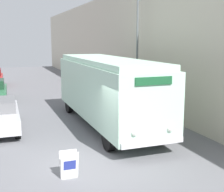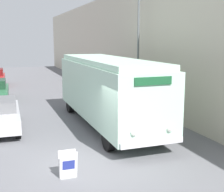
{
  "view_description": "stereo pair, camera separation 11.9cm",
  "coord_description": "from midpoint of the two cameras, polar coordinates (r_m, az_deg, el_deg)",
  "views": [
    {
      "loc": [
        -2.66,
        -9.68,
        4.17
      ],
      "look_at": [
        1.68,
        1.97,
        1.91
      ],
      "focal_mm": 50.0,
      "sensor_mm": 36.0,
      "label": 1
    },
    {
      "loc": [
        -2.55,
        -9.73,
        4.17
      ],
      "look_at": [
        1.68,
        1.97,
        1.91
      ],
      "focal_mm": 50.0,
      "sensor_mm": 36.0,
      "label": 2
    }
  ],
  "objects": [
    {
      "name": "building_wall_right",
      "position": [
        21.45,
        2.83,
        9.22
      ],
      "size": [
        0.3,
        60.0,
        7.54
      ],
      "color": "beige",
      "rests_on": "ground_plane"
    },
    {
      "name": "streetlamp",
      "position": [
        18.15,
        4.5,
        12.2
      ],
      "size": [
        0.36,
        0.36,
        7.54
      ],
      "color": "#595E60",
      "rests_on": "ground_plane"
    },
    {
      "name": "ground_plane",
      "position": [
        10.88,
        -5.13,
        -12.27
      ],
      "size": [
        80.0,
        80.0,
        0.0
      ],
      "primitive_type": "plane",
      "color": "slate"
    },
    {
      "name": "vintage_bus",
      "position": [
        15.06,
        -1.26,
        1.49
      ],
      "size": [
        2.52,
        9.7,
        3.29
      ],
      "color": "black",
      "rests_on": "ground_plane"
    },
    {
      "name": "sign_board",
      "position": [
        9.77,
        -8.2,
        -12.42
      ],
      "size": [
        0.54,
        0.32,
        0.85
      ],
      "color": "gray",
      "rests_on": "ground_plane"
    }
  ]
}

